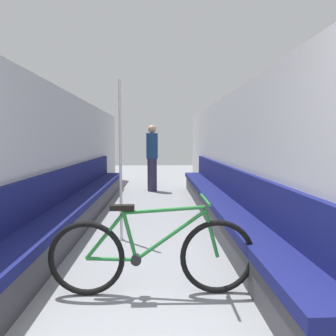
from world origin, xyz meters
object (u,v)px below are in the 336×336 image
at_px(bicycle, 152,255).
at_px(passenger_standing, 152,157).
at_px(bench_seat_row_right, 219,203).
at_px(bench_seat_row_left, 79,204).
at_px(grab_pole_near, 121,164).

height_order(bicycle, passenger_standing, passenger_standing).
distance_m(bench_seat_row_right, passenger_standing, 3.23).
distance_m(bench_seat_row_left, bicycle, 2.61).
xyz_separation_m(bench_seat_row_left, grab_pole_near, (0.78, -0.89, 0.72)).
xyz_separation_m(bench_seat_row_left, passenger_standing, (1.11, 2.96, 0.59)).
bearing_deg(bicycle, passenger_standing, 85.48).
distance_m(bench_seat_row_left, passenger_standing, 3.22).
distance_m(bench_seat_row_right, grab_pole_near, 1.88).
bearing_deg(bicycle, bench_seat_row_left, 112.17).
bearing_deg(passenger_standing, bench_seat_row_right, -4.15).
bearing_deg(bench_seat_row_left, bicycle, -62.22).
height_order(bench_seat_row_right, grab_pole_near, grab_pole_near).
bearing_deg(passenger_standing, grab_pole_near, -30.42).
bearing_deg(bench_seat_row_left, bench_seat_row_right, 0.00).
relative_size(bench_seat_row_right, grab_pole_near, 3.24).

